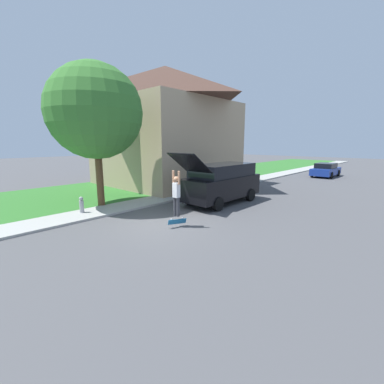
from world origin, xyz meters
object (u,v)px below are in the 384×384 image
suv_parked (222,182)px  car_down_street (326,170)px  skateboard (177,221)px  fire_hydrant (82,205)px  lawn_tree_near (95,112)px  skateboarder (176,193)px

suv_parked → car_down_street: size_ratio=1.36×
car_down_street → skateboard: 21.09m
skateboard → fire_hydrant: fire_hydrant is taller
suv_parked → lawn_tree_near: bearing=-129.1°
skateboarder → fire_hydrant: 5.02m
skateboarder → skateboard: (0.03, -0.00, -1.15)m
lawn_tree_near → suv_parked: bearing=50.9°
suv_parked → skateboard: (1.25, -4.69, -0.95)m
suv_parked → skateboard: 4.95m
suv_parked → skateboarder: suv_parked is taller
lawn_tree_near → skateboarder: size_ratio=3.91×
suv_parked → skateboard: size_ratio=7.26×
lawn_tree_near → skateboarder: (5.35, 0.39, -3.46)m
car_down_street → skateboarder: (0.32, -21.08, 0.72)m
suv_parked → fire_hydrant: suv_parked is taller
suv_parked → fire_hydrant: (-3.39, -6.46, -0.72)m
car_down_street → fire_hydrant: size_ratio=5.59×
suv_parked → fire_hydrant: 7.33m
car_down_street → skateboard: bearing=-89.0°
lawn_tree_near → skateboard: size_ratio=8.92×
lawn_tree_near → skateboarder: bearing=4.2°
skateboard → skateboarder: bearing=173.1°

